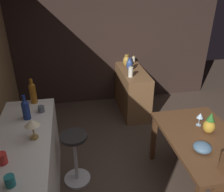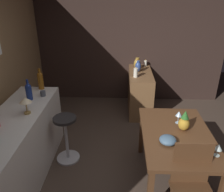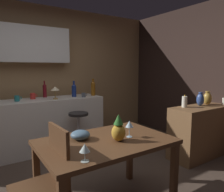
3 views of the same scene
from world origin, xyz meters
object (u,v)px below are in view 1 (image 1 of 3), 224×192
at_px(dining_table, 203,144).
at_px(pillar_candle_short, 133,60).
at_px(wine_bottle_amber, 33,92).
at_px(vase_ceramic_blue, 130,65).
at_px(bar_stool, 75,157).
at_px(wine_bottle_cobalt, 26,109).
at_px(sideboard_cabinet, 132,91).
at_px(counter_lamp, 32,124).
at_px(cup_red, 2,158).
at_px(pineapple_centerpiece, 209,124).
at_px(wine_glass_right, 200,116).
at_px(vase_brass, 127,61).
at_px(cup_teal, 10,181).
at_px(pillar_candle_tall, 131,72).
at_px(fruit_bowl, 202,147).
at_px(cup_slate, 41,109).

distance_m(dining_table, pillar_candle_short, 2.43).
xyz_separation_m(wine_bottle_amber, vase_ceramic_blue, (1.13, -1.55, -0.13)).
bearing_deg(bar_stool, wine_bottle_cobalt, 73.67).
relative_size(sideboard_cabinet, counter_lamp, 5.06).
xyz_separation_m(wine_bottle_amber, cup_red, (-1.09, 0.15, -0.10)).
distance_m(pineapple_centerpiece, vase_ceramic_blue, 1.99).
distance_m(sideboard_cabinet, pineapple_centerpiece, 1.98).
bearing_deg(counter_lamp, wine_glass_right, -86.23).
xyz_separation_m(dining_table, vase_brass, (2.23, 0.36, 0.28)).
xyz_separation_m(pineapple_centerpiece, cup_teal, (-0.55, 2.03, 0.10)).
distance_m(dining_table, vase_ceramic_blue, 2.07).
height_order(cup_teal, vase_ceramic_blue, vase_ceramic_blue).
distance_m(pineapple_centerpiece, counter_lamp, 1.93).
relative_size(pillar_candle_tall, vase_ceramic_blue, 0.88).
bearing_deg(pillar_candle_short, dining_table, -175.97).
distance_m(fruit_bowl, cup_red, 1.92).
xyz_separation_m(dining_table, sideboard_cabinet, (1.98, 0.29, -0.24)).
distance_m(wine_glass_right, cup_slate, 1.90).
xyz_separation_m(fruit_bowl, vase_brass, (2.43, 0.21, 0.14)).
bearing_deg(fruit_bowl, cup_slate, 63.06).
relative_size(cup_teal, vase_ceramic_blue, 0.50).
bearing_deg(pillar_candle_short, cup_slate, 137.47).
distance_m(dining_table, pineapple_centerpiece, 0.24).
bearing_deg(wine_bottle_amber, cup_red, 171.95).
distance_m(cup_red, cup_teal, 0.29).
bearing_deg(sideboard_cabinet, cup_teal, 146.04).
height_order(wine_glass_right, wine_bottle_amber, wine_bottle_amber).
bearing_deg(wine_bottle_cobalt, wine_bottle_amber, -5.73).
relative_size(bar_stool, cup_red, 5.77).
height_order(pillar_candle_short, vase_brass, vase_brass).
relative_size(pillar_candle_short, vase_ceramic_blue, 0.65).
height_order(pineapple_centerpiece, cup_red, same).
bearing_deg(cup_red, fruit_bowl, -90.12).
bearing_deg(pillar_candle_tall, cup_teal, 144.84).
distance_m(wine_bottle_amber, counter_lamp, 0.78).
height_order(bar_stool, wine_glass_right, wine_glass_right).
relative_size(wine_bottle_amber, cup_red, 2.67).
relative_size(cup_teal, pillar_candle_tall, 0.57).
height_order(sideboard_cabinet, pillar_candle_short, pillar_candle_short).
xyz_separation_m(fruit_bowl, cup_teal, (-0.27, 1.79, 0.16)).
height_order(cup_slate, pillar_candle_tall, pillar_candle_tall).
relative_size(dining_table, cup_slate, 11.63).
xyz_separation_m(sideboard_cabinet, pillar_candle_tall, (-0.27, 0.12, 0.50)).
xyz_separation_m(cup_red, vase_ceramic_blue, (2.22, -1.71, -0.03)).
bearing_deg(cup_teal, pillar_candle_tall, -35.16).
bearing_deg(sideboard_cabinet, wine_glass_right, -168.55).
bearing_deg(sideboard_cabinet, vase_brass, 14.18).
bearing_deg(pillar_candle_tall, fruit_bowl, -172.17).
relative_size(fruit_bowl, cup_red, 1.54).
bearing_deg(cup_red, cup_teal, -156.74).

